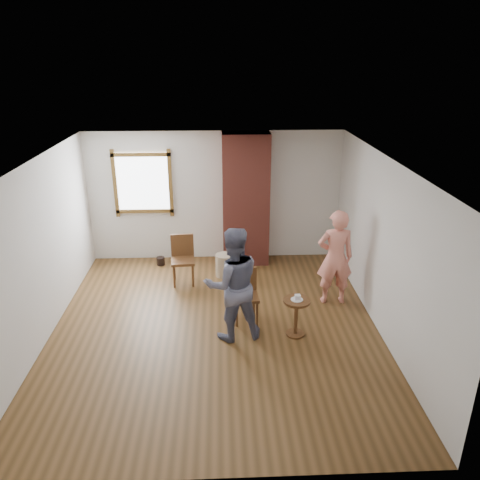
% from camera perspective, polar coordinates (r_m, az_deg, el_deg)
% --- Properties ---
extents(ground, '(5.50, 5.50, 0.00)m').
position_cam_1_polar(ground, '(7.38, -2.98, -10.72)').
color(ground, brown).
rests_on(ground, ground).
extents(room_shell, '(5.04, 5.52, 2.62)m').
position_cam_1_polar(room_shell, '(7.16, -3.70, 4.25)').
color(room_shell, silver).
rests_on(room_shell, ground).
extents(brick_chimney, '(0.90, 0.50, 2.60)m').
position_cam_1_polar(brick_chimney, '(9.13, 0.71, 4.89)').
color(brick_chimney, '#994236').
rests_on(brick_chimney, ground).
extents(stoneware_crock, '(0.41, 0.41, 0.43)m').
position_cam_1_polar(stoneware_crock, '(8.90, -1.92, -3.08)').
color(stoneware_crock, tan).
rests_on(stoneware_crock, ground).
extents(dark_pot, '(0.18, 0.18, 0.16)m').
position_cam_1_polar(dark_pot, '(9.52, -9.64, -2.54)').
color(dark_pot, black).
rests_on(dark_pot, ground).
extents(dining_chair_left, '(0.45, 0.45, 0.89)m').
position_cam_1_polar(dining_chair_left, '(8.63, -6.99, -2.00)').
color(dining_chair_left, brown).
rests_on(dining_chair_left, ground).
extents(dining_chair_right, '(0.42, 0.42, 0.84)m').
position_cam_1_polar(dining_chair_right, '(7.40, 0.62, -6.34)').
color(dining_chair_right, brown).
rests_on(dining_chair_right, ground).
extents(side_table, '(0.40, 0.40, 0.60)m').
position_cam_1_polar(side_table, '(7.07, 6.87, -8.63)').
color(side_table, brown).
rests_on(side_table, ground).
extents(cake_plate, '(0.18, 0.18, 0.01)m').
position_cam_1_polar(cake_plate, '(6.97, 6.94, -7.21)').
color(cake_plate, white).
rests_on(cake_plate, side_table).
extents(cake_slice, '(0.08, 0.07, 0.06)m').
position_cam_1_polar(cake_slice, '(6.95, 7.04, -6.96)').
color(cake_slice, white).
rests_on(cake_slice, cake_plate).
extents(man, '(0.96, 0.81, 1.74)m').
position_cam_1_polar(man, '(6.77, -0.89, -5.42)').
color(man, '#131434').
rests_on(man, ground).
extents(person_pink, '(0.61, 0.40, 1.65)m').
position_cam_1_polar(person_pink, '(7.89, 11.52, -2.10)').
color(person_pink, '#F48E7A').
rests_on(person_pink, ground).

